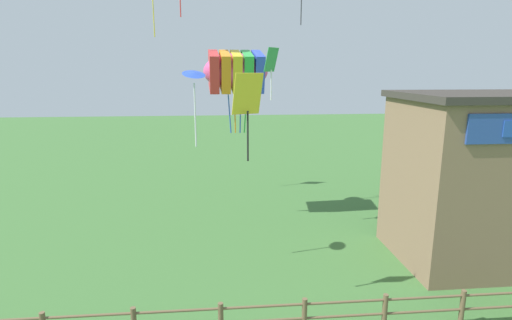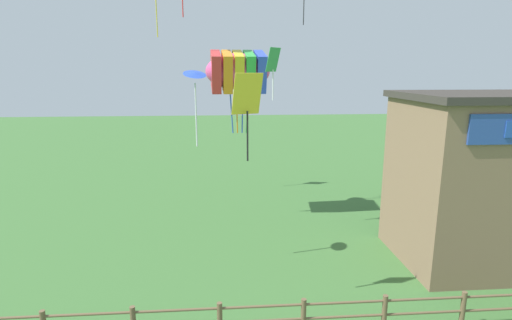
{
  "view_description": "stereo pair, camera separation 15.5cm",
  "coord_description": "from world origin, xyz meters",
  "px_view_note": "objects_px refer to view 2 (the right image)",
  "views": [
    {
      "loc": [
        -1.04,
        -4.07,
        6.89
      ],
      "look_at": [
        0.0,
        7.2,
        4.37
      ],
      "focal_mm": 28.0,
      "sensor_mm": 36.0,
      "label": 1
    },
    {
      "loc": [
        -0.89,
        -4.08,
        6.89
      ],
      "look_at": [
        0.0,
        7.2,
        4.37
      ],
      "focal_mm": 28.0,
      "sensor_mm": 36.0,
      "label": 2
    }
  ],
  "objects_px": {
    "kite_yellow_diamond": "(247,101)",
    "kite_blue_delta": "(195,79)",
    "kite_rainbow_parafoil": "(238,72)",
    "kite_green_diamond": "(273,64)"
  },
  "relations": [
    {
      "from": "kite_yellow_diamond",
      "to": "kite_blue_delta",
      "type": "relative_size",
      "value": 0.92
    },
    {
      "from": "kite_yellow_diamond",
      "to": "kite_rainbow_parafoil",
      "type": "bearing_deg",
      "value": 89.89
    },
    {
      "from": "kite_green_diamond",
      "to": "kite_blue_delta",
      "type": "bearing_deg",
      "value": -134.4
    },
    {
      "from": "kite_yellow_diamond",
      "to": "kite_green_diamond",
      "type": "xyz_separation_m",
      "value": [
        1.37,
        5.66,
        1.04
      ]
    },
    {
      "from": "kite_rainbow_parafoil",
      "to": "kite_green_diamond",
      "type": "xyz_separation_m",
      "value": [
        1.35,
        -1.82,
        0.28
      ]
    },
    {
      "from": "kite_rainbow_parafoil",
      "to": "kite_yellow_diamond",
      "type": "distance_m",
      "value": 7.52
    },
    {
      "from": "kite_green_diamond",
      "to": "kite_rainbow_parafoil",
      "type": "bearing_deg",
      "value": 126.58
    },
    {
      "from": "kite_yellow_diamond",
      "to": "kite_blue_delta",
      "type": "bearing_deg",
      "value": 120.26
    },
    {
      "from": "kite_yellow_diamond",
      "to": "kite_green_diamond",
      "type": "distance_m",
      "value": 5.91
    },
    {
      "from": "kite_rainbow_parafoil",
      "to": "kite_green_diamond",
      "type": "bearing_deg",
      "value": -53.42
    }
  ]
}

